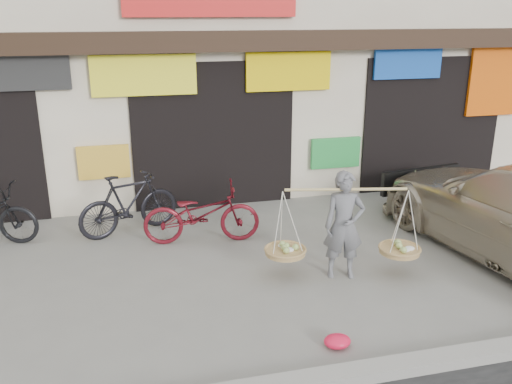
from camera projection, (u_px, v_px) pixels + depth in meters
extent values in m
plane|color=gray|center=(260.00, 291.00, 7.24)|extent=(70.00, 70.00, 0.00)
cube|color=gray|center=(310.00, 381.00, 5.38)|extent=(70.00, 0.25, 0.12)
cube|color=beige|center=(189.00, 13.00, 12.10)|extent=(14.00, 6.00, 7.00)
cube|color=black|center=(213.00, 41.00, 9.35)|extent=(14.00, 0.35, 0.35)
cube|color=black|center=(212.00, 133.00, 10.26)|extent=(3.00, 0.60, 2.70)
cube|color=black|center=(425.00, 122.00, 11.28)|extent=(3.00, 0.60, 2.70)
cube|color=#272727|center=(19.00, 72.00, 8.83)|extent=(1.60, 0.08, 0.60)
cube|color=#FFF52A|center=(144.00, 75.00, 9.32)|extent=(1.80, 0.08, 0.70)
cube|color=yellow|center=(288.00, 71.00, 9.91)|extent=(1.60, 0.08, 0.70)
cube|color=#124AB3|center=(408.00, 63.00, 10.42)|extent=(1.40, 0.08, 0.60)
cube|color=#DF5207|center=(495.00, 81.00, 11.00)|extent=(1.20, 0.08, 1.40)
cube|color=gold|center=(104.00, 162.00, 9.61)|extent=(0.90, 0.08, 0.60)
cube|color=green|center=(336.00, 153.00, 10.64)|extent=(1.00, 0.08, 0.60)
cube|color=red|center=(211.00, 2.00, 9.21)|extent=(3.00, 0.08, 0.50)
imported|color=slate|center=(344.00, 225.00, 7.41)|extent=(0.62, 0.47, 1.52)
cylinder|color=tan|center=(346.00, 189.00, 7.25)|extent=(1.62, 0.39, 0.04)
cylinder|color=tan|center=(285.00, 252.00, 7.51)|extent=(0.56, 0.56, 0.07)
ellipsoid|color=#A5BF66|center=(285.00, 248.00, 7.49)|extent=(0.39, 0.39, 0.10)
cylinder|color=tan|center=(399.00, 250.00, 7.56)|extent=(0.56, 0.56, 0.07)
ellipsoid|color=#A5BF66|center=(400.00, 246.00, 7.54)|extent=(0.39, 0.39, 0.10)
imported|color=black|center=(129.00, 203.00, 8.97)|extent=(1.79, 1.09, 1.04)
imported|color=#5C0F19|center=(202.00, 214.00, 8.62)|extent=(1.90, 0.84, 0.97)
cube|color=black|center=(420.00, 179.00, 10.14)|extent=(1.70, 0.35, 0.45)
cube|color=silver|center=(418.00, 184.00, 10.23)|extent=(0.45, 0.09, 0.12)
ellipsoid|color=#EC163C|center=(337.00, 341.00, 6.01)|extent=(0.31, 0.25, 0.14)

